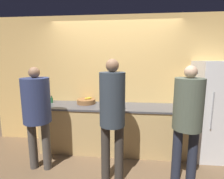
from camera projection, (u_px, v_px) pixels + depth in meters
ground_plane at (111, 159)px, 3.10m from camera, size 14.00×14.00×0.00m
wall_back at (115, 82)px, 3.56m from camera, size 5.20×0.06×2.60m
counter at (113, 128)px, 3.39m from camera, size 2.75×0.68×0.89m
refrigerator at (217, 110)px, 3.10m from camera, size 0.78×0.71×1.73m
person_left at (37, 108)px, 2.69m from camera, size 0.42×0.42×1.64m
person_center at (112, 111)px, 2.41m from camera, size 0.35×0.35×1.76m
person_right at (188, 114)px, 2.38m from camera, size 0.39×0.39×1.68m
fruit_bowl at (86, 101)px, 3.46m from camera, size 0.36×0.36×0.13m
utensil_crock at (104, 100)px, 3.40m from camera, size 0.11×0.11×0.32m
bottle_green at (52, 100)px, 3.54m from camera, size 0.05×0.05×0.14m
cup_blue at (123, 107)px, 3.07m from camera, size 0.09×0.09×0.08m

